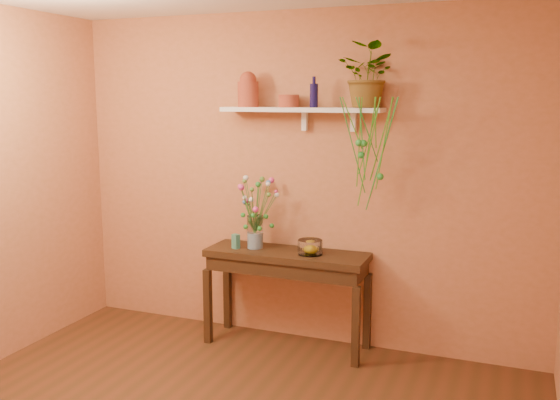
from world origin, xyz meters
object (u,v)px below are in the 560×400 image
at_px(blue_bottle, 314,95).
at_px(sideboard, 287,265).
at_px(bouquet, 256,198).
at_px(glass_bowl, 310,248).
at_px(terracotta_jug, 248,90).
at_px(spider_plant, 369,75).
at_px(glass_vase, 255,234).

bearing_deg(blue_bottle, sideboard, -160.02).
relative_size(bouquet, glass_bowl, 2.44).
distance_m(terracotta_jug, spider_plant, 0.99).
distance_m(terracotta_jug, blue_bottle, 0.56).
bearing_deg(sideboard, bouquet, 177.15).
bearing_deg(terracotta_jug, sideboard, -12.33).
bearing_deg(terracotta_jug, blue_bottle, -0.93).
height_order(sideboard, spider_plant, spider_plant).
distance_m(sideboard, glass_bowl, 0.26).
bearing_deg(blue_bottle, terracotta_jug, 179.07).
xyz_separation_m(spider_plant, bouquet, (-0.89, -0.09, -0.96)).
height_order(blue_bottle, glass_vase, blue_bottle).
height_order(spider_plant, glass_bowl, spider_plant).
relative_size(blue_bottle, bouquet, 0.50).
height_order(terracotta_jug, glass_bowl, terracotta_jug).
bearing_deg(sideboard, spider_plant, 9.41).
xyz_separation_m(glass_vase, bouquet, (0.01, 0.01, 0.30)).
bearing_deg(sideboard, blue_bottle, 19.98).
bearing_deg(bouquet, glass_vase, -129.01).
xyz_separation_m(glass_vase, glass_bowl, (0.48, -0.02, -0.06)).
bearing_deg(glass_bowl, sideboard, 174.73).
relative_size(glass_vase, glass_bowl, 1.41).
bearing_deg(glass_vase, terracotta_jug, 139.01).
bearing_deg(blue_bottle, bouquet, -173.06).
distance_m(terracotta_jug, glass_bowl, 1.35).
xyz_separation_m(terracotta_jug, blue_bottle, (0.56, -0.01, -0.04)).
bearing_deg(glass_vase, glass_bowl, -2.95).
height_order(spider_plant, bouquet, spider_plant).
relative_size(sideboard, glass_bowl, 6.78).
height_order(terracotta_jug, bouquet, terracotta_jug).
bearing_deg(spider_plant, bouquet, -174.31).
bearing_deg(glass_bowl, bouquet, 176.12).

